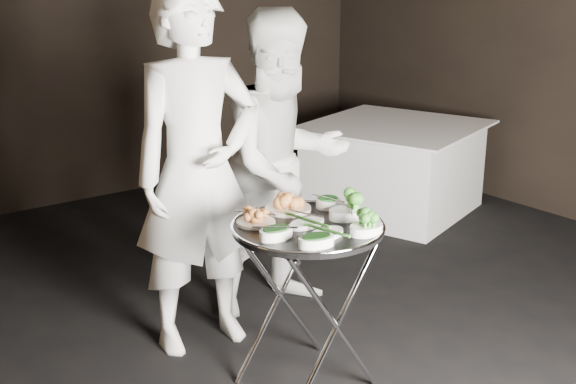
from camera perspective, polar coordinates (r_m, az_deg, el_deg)
floor at (r=3.82m, az=4.15°, el=-13.91°), size 6.00×7.00×0.05m
wall_back at (r=6.37m, az=-17.35°, el=12.44°), size 6.00×0.05×3.00m
tray_stand at (r=3.44m, az=1.52°, el=-8.46°), size 0.56×0.47×0.81m
serving_tray at (r=3.30m, az=1.57°, el=-2.77°), size 0.71×0.71×0.04m
potato_plate_a at (r=3.30m, az=-2.56°, el=-2.08°), size 0.18×0.18×0.06m
potato_plate_b at (r=3.47m, az=0.00°, el=-0.93°), size 0.22×0.22×0.08m
greens_bowl at (r=3.53m, az=3.18°, el=-0.74°), size 0.12×0.12×0.07m
asparagus_plate_a at (r=3.28m, az=1.52°, el=-2.37°), size 0.21×0.14×0.04m
asparagus_plate_b at (r=3.16m, az=3.07°, el=-3.20°), size 0.22×0.15×0.04m
spinach_bowl_a at (r=3.13m, az=-0.94°, el=-3.14°), size 0.16×0.11×0.07m
spinach_bowl_b at (r=3.04m, az=2.25°, el=-3.77°), size 0.18×0.14×0.07m
broccoli_bowl_a at (r=3.38m, az=4.75°, el=-1.53°), size 0.21×0.18×0.08m
broccoli_bowl_b at (r=3.20m, az=6.21°, el=-2.77°), size 0.16×0.12×0.07m
serving_utensils at (r=3.34m, az=1.07°, el=-1.41°), size 0.59×0.43×0.01m
waiter_left at (r=3.72m, az=-7.15°, el=1.60°), size 0.74×0.52×1.91m
waiter_right at (r=4.14m, az=-0.29°, el=2.22°), size 0.91×0.74×1.75m
dining_table at (r=6.05m, az=8.32°, el=1.93°), size 1.29×1.29×0.74m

